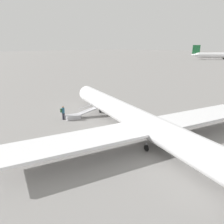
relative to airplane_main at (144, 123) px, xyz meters
name	(u,v)px	position (x,y,z in m)	size (l,w,h in m)	color
ground_plane	(138,137)	(0.88, -0.26, -1.79)	(600.00, 600.00, 0.00)	gray
airplane_main	(144,123)	(0.00, 0.00, 0.00)	(33.33, 26.26, 6.02)	white
boarding_stairs	(76,116)	(10.15, 0.85, -1.43)	(2.10, 4.13, 1.56)	#B2B2B7
passenger	(63,112)	(10.86, 2.28, -0.79)	(0.42, 0.56, 1.74)	#23232D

